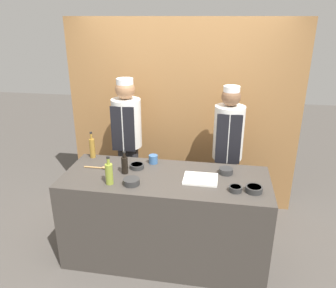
{
  "coord_description": "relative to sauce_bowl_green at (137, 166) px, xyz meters",
  "views": [
    {
      "loc": [
        0.51,
        -2.81,
        2.4
      ],
      "look_at": [
        0.0,
        0.16,
        1.22
      ],
      "focal_mm": 35.0,
      "sensor_mm": 36.0,
      "label": 1
    }
  ],
  "objects": [
    {
      "name": "chef_left",
      "position": [
        -0.28,
        0.61,
        -0.0
      ],
      "size": [
        0.34,
        0.34,
        1.75
      ],
      "color": "#28282D",
      "rests_on": "ground_plane"
    },
    {
      "name": "chef_right",
      "position": [
        0.92,
        0.61,
        -0.03
      ],
      "size": [
        0.34,
        0.34,
        1.7
      ],
      "color": "#28282D",
      "rests_on": "ground_plane"
    },
    {
      "name": "counter",
      "position": [
        0.32,
        -0.14,
        -0.49
      ],
      "size": [
        2.02,
        0.8,
        0.94
      ],
      "color": "#3D3833",
      "rests_on": "ground_plane"
    },
    {
      "name": "wooden_spoon",
      "position": [
        -0.39,
        -0.07,
        -0.01
      ],
      "size": [
        0.25,
        0.04,
        0.03
      ],
      "color": "#B2844C",
      "rests_on": "counter"
    },
    {
      "name": "sauce_bowl_purple",
      "position": [
        0.9,
        0.03,
        0.01
      ],
      "size": [
        0.14,
        0.14,
        0.06
      ],
      "color": "#2D2D2D",
      "rests_on": "counter"
    },
    {
      "name": "sauce_bowl_orange",
      "position": [
        0.04,
        -0.35,
        0.01
      ],
      "size": [
        0.15,
        0.15,
        0.06
      ],
      "color": "#2D2D2D",
      "rests_on": "counter"
    },
    {
      "name": "cup_blue",
      "position": [
        0.14,
        0.15,
        0.02
      ],
      "size": [
        0.09,
        0.09,
        0.09
      ],
      "color": "#386093",
      "rests_on": "counter"
    },
    {
      "name": "cabinet_wall",
      "position": [
        0.32,
        1.09,
        0.24
      ],
      "size": [
        2.91,
        0.18,
        2.4
      ],
      "color": "olive",
      "rests_on": "ground_plane"
    },
    {
      "name": "bottle_vinegar",
      "position": [
        -0.55,
        0.19,
        0.09
      ],
      "size": [
        0.06,
        0.06,
        0.3
      ],
      "color": "olive",
      "rests_on": "counter"
    },
    {
      "name": "cutting_board",
      "position": [
        0.67,
        -0.15,
        -0.02
      ],
      "size": [
        0.32,
        0.26,
        0.02
      ],
      "color": "white",
      "rests_on": "counter"
    },
    {
      "name": "bottle_oil",
      "position": [
        -0.17,
        -0.37,
        0.08
      ],
      "size": [
        0.07,
        0.07,
        0.28
      ],
      "color": "olive",
      "rests_on": "counter"
    },
    {
      "name": "sauce_bowl_yellow",
      "position": [
        1.15,
        -0.3,
        0.0
      ],
      "size": [
        0.15,
        0.15,
        0.05
      ],
      "color": "#2D2D2D",
      "rests_on": "counter"
    },
    {
      "name": "bottle_soy",
      "position": [
        -0.09,
        -0.13,
        0.07
      ],
      "size": [
        0.06,
        0.06,
        0.23
      ],
      "color": "black",
      "rests_on": "counter"
    },
    {
      "name": "ground_plane",
      "position": [
        0.32,
        -0.14,
        -0.96
      ],
      "size": [
        14.0,
        14.0,
        0.0
      ],
      "primitive_type": "plane",
      "color": "#4C4742"
    },
    {
      "name": "sauce_bowl_red",
      "position": [
        0.99,
        -0.31,
        0.0
      ],
      "size": [
        0.12,
        0.12,
        0.05
      ],
      "color": "#2D2D2D",
      "rests_on": "counter"
    },
    {
      "name": "sauce_bowl_green",
      "position": [
        0.0,
        0.0,
        0.0
      ],
      "size": [
        0.15,
        0.15,
        0.05
      ],
      "color": "#2D2D2D",
      "rests_on": "counter"
    }
  ]
}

